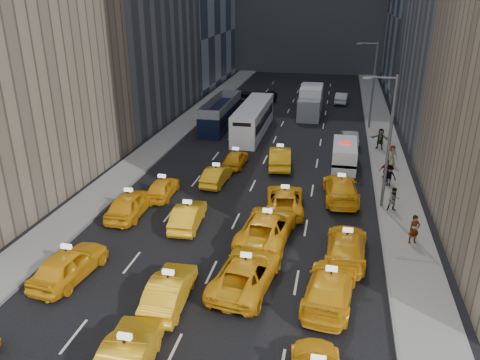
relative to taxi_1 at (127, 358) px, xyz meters
The scene contains 37 objects.
ground 5.73m from the taxi_1, 77.22° to the left, with size 160.00×160.00×0.00m, color black.
sidewalk_west 31.91m from the taxi_1, 106.85° to the left, with size 3.00×90.00×0.15m, color gray.
sidewalk_east 32.72m from the taxi_1, 68.94° to the left, with size 3.00×90.00×0.15m, color gray.
curb_west 31.52m from the taxi_1, 104.33° to the left, with size 0.15×90.00×0.18m, color slate.
curb_east 32.23m from the taxi_1, 71.35° to the left, with size 0.15×90.00×0.18m, color slate.
streetlight_near 20.81m from the taxi_1, 59.23° to the left, with size 2.15×0.22×9.00m.
streetlight_far 39.17m from the taxi_1, 74.46° to the left, with size 2.15×0.22×9.00m.
taxi_1 is the anchor object (origin of this frame).
taxi_4 7.93m from the taxi_1, 136.05° to the left, with size 1.94×4.83×1.64m, color #FAAC15.
taxi_5 4.57m from the taxi_1, 89.54° to the left, with size 1.60×4.60×1.51m, color #FAAC15.
taxi_6 7.47m from the taxi_1, 63.93° to the left, with size 2.61×5.65×1.57m, color #FAAC15.
taxi_7 9.76m from the taxi_1, 40.44° to the left, with size 2.21×5.45×1.58m, color #FAAC15.
taxi_8 14.10m from the taxi_1, 113.93° to the left, with size 1.91×4.75×1.62m, color #FAAC15.
taxi_9 12.37m from the taxi_1, 97.13° to the left, with size 1.53×4.40×1.45m, color #FAAC15.
taxi_10 12.16m from the taxi_1, 72.88° to the left, with size 2.77×6.01×1.67m, color #FAAC15.
taxi_11 13.24m from the taxi_1, 51.87° to the left, with size 2.16×5.31×1.54m, color #FAAC15.
taxi_12 16.87m from the taxi_1, 106.19° to the left, with size 1.62×4.02×1.37m, color #FAAC15.
taxi_13 19.40m from the taxi_1, 94.57° to the left, with size 1.43×4.09×1.35m, color #FAAC15.
taxi_14 16.37m from the taxi_1, 75.44° to the left, with size 2.46×5.34×1.48m, color #FAAC15.
taxi_15 19.95m from the taxi_1, 67.08° to the left, with size 2.29×5.62×1.63m, color #FAAC15.
taxi_16 23.43m from the taxi_1, 92.30° to the left, with size 1.57×3.90×1.33m, color #FAAC15.
taxi_17 24.21m from the taxi_1, 83.56° to the left, with size 1.75×5.03×1.66m, color #FAAC15.
nypd_van 26.41m from the taxi_1, 72.42° to the left, with size 2.31×5.18×2.17m.
double_decker 35.43m from the taxi_1, 98.37° to the left, with size 3.34×10.35×2.96m.
city_bus 33.36m from the taxi_1, 92.19° to the left, with size 3.19×11.78×3.01m.
box_truck 41.99m from the taxi_1, 84.58° to the left, with size 2.97×7.42×3.32m.
misc_car_0 32.66m from the taxi_1, 74.97° to the left, with size 1.41×4.05×1.33m, color #A3A5AA.
misc_car_1 46.67m from the taxi_1, 95.51° to the left, with size 2.64×5.72×1.59m, color black.
misc_car_2 49.75m from the taxi_1, 86.66° to the left, with size 2.09×5.14×1.49m, color gray.
misc_car_3 48.90m from the taxi_1, 92.07° to the left, with size 1.65×4.11×1.40m, color black.
misc_car_4 49.72m from the taxi_1, 81.25° to the left, with size 1.52×4.37×1.44m, color #AAAEB2.
pedestrian_0 17.47m from the taxi_1, 46.65° to the left, with size 0.64×0.42×1.75m, color gray.
pedestrian_1 20.31m from the taxi_1, 56.41° to the left, with size 0.79×0.44×1.64m, color gray.
pedestrian_2 24.07m from the taxi_1, 62.05° to the left, with size 1.05×0.44×1.63m, color gray.
pedestrian_3 24.70m from the taxi_1, 63.28° to the left, with size 1.04×0.47×1.77m, color gray.
pedestrian_4 28.53m from the taxi_1, 65.43° to the left, with size 0.84×0.46×1.73m, color gray.
pedestrian_5 32.24m from the taxi_1, 69.70° to the left, with size 1.78×0.51×1.92m, color gray.
Camera 1 is at (5.84, -18.24, 13.86)m, focal length 35.00 mm.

